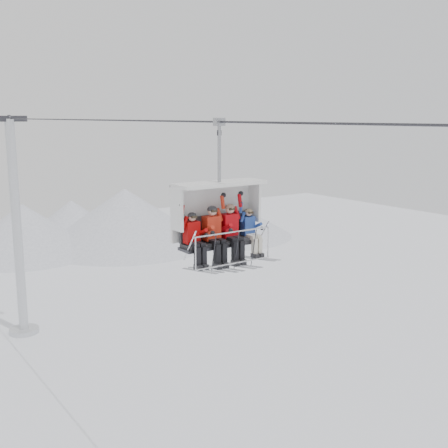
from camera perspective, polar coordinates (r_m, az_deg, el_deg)
lift_tower_right at (r=36.57m, az=-20.19°, el=-1.88°), size 2.00×1.80×13.48m
haul_cable at (r=15.44m, az=0.00°, el=10.33°), size 0.06×50.00×0.06m
chairlift_carrier at (r=15.97m, az=-0.75°, el=1.13°), size 2.70×1.17×3.98m
skier_far_left at (r=15.30m, az=-3.06°, el=-1.36°), size 0.41×1.69×1.62m
skier_center_left at (r=15.64m, az=-1.06°, el=-0.87°), size 0.46×1.69×1.81m
skier_center_right at (r=15.98m, az=0.74°, el=-0.62°), size 0.46×1.69×1.80m
skier_far_right at (r=16.38m, az=2.71°, el=-0.67°), size 0.37×1.69×1.50m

